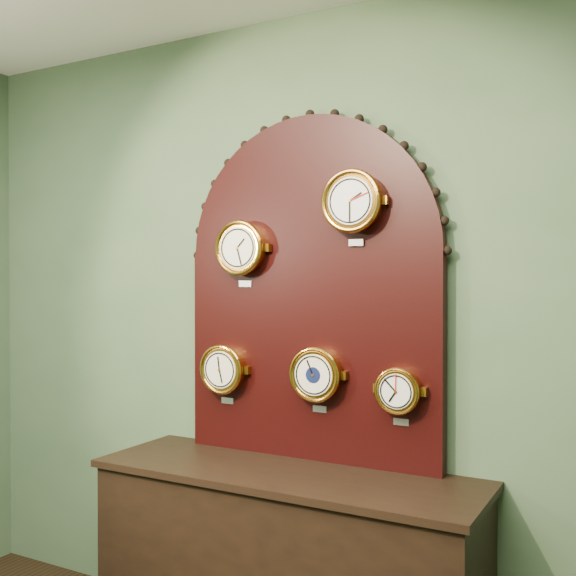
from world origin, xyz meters
The scene contains 8 objects.
wall_back centered at (0.00, 2.50, 1.40)m, with size 4.00×4.00×0.00m, color #455F41.
shop_counter centered at (0.00, 2.23, 0.40)m, with size 1.60×0.50×0.80m, color black.
display_board centered at (0.00, 2.45, 1.63)m, with size 1.26×0.06×1.53m.
roman_clock centered at (-0.31, 2.38, 1.76)m, with size 0.25×0.08×0.30m.
arabic_clock centered at (0.23, 2.38, 1.94)m, with size 0.27×0.08×0.31m.
hygrometer centered at (-0.41, 2.38, 1.20)m, with size 0.23×0.08×0.28m.
barometer centered at (0.07, 2.38, 1.21)m, with size 0.24×0.08×0.29m.
tide_clock centered at (0.43, 2.38, 1.17)m, with size 0.19×0.08×0.24m.
Camera 1 is at (1.35, -0.21, 1.62)m, focal length 42.51 mm.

